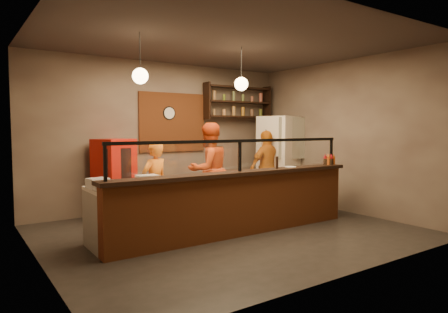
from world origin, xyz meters
TOP-DOWN VIEW (x-y plane):
  - floor at (0.00, 0.00)m, footprint 6.00×6.00m
  - ceiling at (0.00, 0.00)m, footprint 6.00×6.00m
  - wall_back at (0.00, 2.50)m, footprint 6.00×0.00m
  - wall_left at (-3.00, 0.00)m, footprint 0.00×5.00m
  - wall_right at (3.00, 0.00)m, footprint 0.00×5.00m
  - wall_front at (0.00, -2.50)m, footprint 6.00×0.00m
  - brick_patch at (0.20, 2.47)m, footprint 1.60×0.04m
  - service_counter at (0.00, -0.30)m, footprint 4.60×0.25m
  - counter_ledge at (0.00, -0.30)m, footprint 4.70×0.37m
  - worktop_cabinet at (0.00, 0.20)m, footprint 4.60×0.75m
  - worktop at (0.00, 0.20)m, footprint 4.60×0.75m
  - sneeze_guard at (0.00, -0.30)m, footprint 4.50×0.05m
  - wall_shelving at (1.90, 2.32)m, footprint 1.84×0.28m
  - wall_clock at (0.10, 2.46)m, footprint 0.30×0.04m
  - pendant_left at (-1.50, 0.20)m, footprint 0.24×0.24m
  - pendant_right at (0.40, 0.20)m, footprint 0.24×0.24m
  - cook_left at (-0.93, 0.99)m, footprint 0.65×0.53m
  - cook_mid at (0.33, 1.18)m, footprint 0.97×0.78m
  - cook_right at (2.05, 1.41)m, footprint 1.04×0.49m
  - fridge at (2.60, 1.59)m, footprint 1.04×1.00m
  - red_cooler at (-1.26, 2.15)m, footprint 0.85×0.83m
  - pizza_dough at (0.59, 0.30)m, footprint 0.65×0.65m
  - prep_tub_a at (-1.46, 0.09)m, footprint 0.34×0.28m
  - prep_tub_b at (-2.15, 0.28)m, footprint 0.32×0.28m
  - prep_tub_c at (-2.15, 0.01)m, footprint 0.27×0.21m
  - rolling_pin at (-1.98, 0.36)m, footprint 0.33×0.28m
  - condiment_caddy at (2.20, -0.27)m, footprint 0.25×0.23m
  - pepper_mill at (0.80, -0.31)m, footprint 0.06×0.06m
  - small_plate at (1.18, -0.26)m, footprint 0.21×0.21m

SIDE VIEW (x-z plane):
  - floor at x=0.00m, z-range 0.00..0.00m
  - worktop_cabinet at x=0.00m, z-range 0.00..0.85m
  - service_counter at x=0.00m, z-range 0.00..1.00m
  - cook_left at x=-0.93m, z-range 0.00..1.53m
  - red_cooler at x=-1.26m, z-range 0.00..1.56m
  - cook_right at x=2.05m, z-range 0.00..1.72m
  - worktop at x=0.00m, z-range 0.85..0.90m
  - pizza_dough at x=0.59m, z-range 0.90..0.91m
  - rolling_pin at x=-1.98m, z-range 0.90..0.96m
  - cook_mid at x=0.33m, z-range 0.00..1.88m
  - prep_tub_c at x=-2.15m, z-range 0.90..1.03m
  - prep_tub_b at x=-2.15m, z-range 0.90..1.04m
  - prep_tub_a at x=-1.46m, z-range 0.90..1.06m
  - fridge at x=2.60m, z-range 0.00..2.05m
  - counter_ledge at x=0.00m, z-range 1.00..1.06m
  - small_plate at x=1.18m, z-range 1.06..1.07m
  - condiment_caddy at x=2.20m, z-range 1.06..1.17m
  - pepper_mill at x=0.80m, z-range 1.06..1.27m
  - sneeze_guard at x=0.00m, z-range 1.11..1.63m
  - wall_back at x=0.00m, z-range -1.40..4.60m
  - wall_left at x=-3.00m, z-range -0.90..4.10m
  - wall_right at x=3.00m, z-range -0.90..4.10m
  - wall_front at x=0.00m, z-range -1.40..4.60m
  - brick_patch at x=0.20m, z-range 1.25..2.55m
  - wall_clock at x=0.10m, z-range 1.95..2.25m
  - wall_shelving at x=1.90m, z-range 1.98..2.83m
  - pendant_left at x=-1.50m, z-range 2.17..2.94m
  - pendant_right at x=0.40m, z-range 2.17..2.94m
  - ceiling at x=0.00m, z-range 3.20..3.20m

